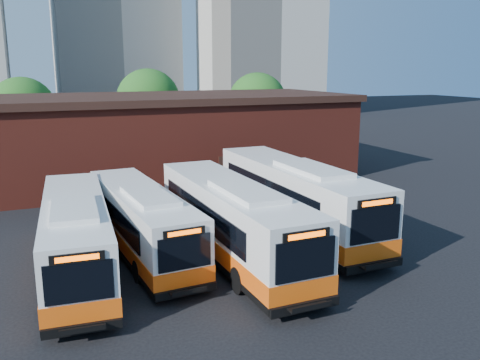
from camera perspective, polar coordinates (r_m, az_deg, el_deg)
name	(u,v)px	position (r m, az deg, el deg)	size (l,w,h in m)	color
ground	(278,266)	(22.46, 4.24, -9.56)	(220.00, 220.00, 0.00)	black
bus_west	(76,239)	(22.24, -17.92, -6.29)	(3.25, 12.17, 3.28)	white
bus_midwest	(142,224)	(23.75, -10.93, -4.84)	(3.23, 11.75, 3.16)	white
bus_mideast	(232,223)	(22.76, -0.87, -4.89)	(3.04, 13.18, 3.57)	white
bus_east	(295,200)	(26.63, 6.17, -2.19)	(3.08, 13.81, 3.74)	white
transit_worker	(352,251)	(22.19, 12.46, -7.82)	(0.60, 0.40, 1.65)	#131837
depot_building	(163,136)	(40.03, -8.64, 4.95)	(28.60, 12.60, 6.40)	maroon
tree_west	(23,110)	(50.70, -23.20, 7.23)	(6.00, 6.00, 7.65)	#382314
tree_mid	(148,101)	(53.89, -10.26, 8.75)	(6.56, 6.56, 8.36)	#382314
tree_east	(257,102)	(54.52, 1.94, 8.72)	(6.24, 6.24, 7.96)	#382314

